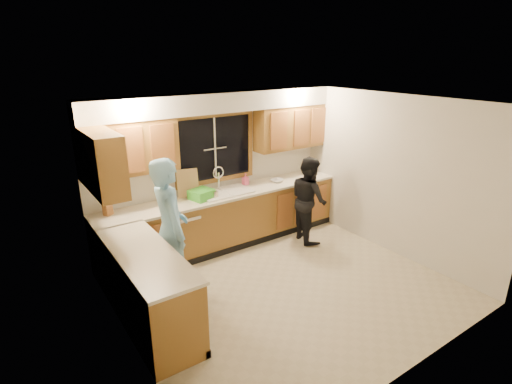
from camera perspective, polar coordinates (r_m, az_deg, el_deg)
floor at (r=5.67m, az=4.25°, el=-13.44°), size 4.20×4.20×0.00m
ceiling at (r=4.81m, az=4.99°, el=12.51°), size 4.20×4.20×0.00m
wall_back at (r=6.61m, az=-5.85°, el=3.27°), size 4.20×0.00×4.20m
wall_left at (r=4.21m, az=-18.41°, el=-7.27°), size 0.00×3.80×3.80m
wall_right at (r=6.58m, az=18.96°, el=2.23°), size 0.00×3.80×3.80m
base_cabinets_back at (r=6.63m, az=-4.35°, el=-4.05°), size 4.20×0.60×0.88m
base_cabinets_left at (r=4.97m, az=-15.25°, el=-13.34°), size 0.60×1.90×0.88m
countertop_back at (r=6.45m, az=-4.38°, el=-0.34°), size 4.20×0.63×0.04m
countertop_left at (r=4.74m, az=-15.57°, el=-8.59°), size 0.63×1.90×0.04m
upper_cabinets_left at (r=5.79m, az=-17.71°, el=6.03°), size 1.35×0.33×0.75m
upper_cabinets_right at (r=7.13m, az=4.84°, el=9.22°), size 1.35×0.33×0.75m
upper_cabinets_return at (r=5.08m, az=-21.05°, el=3.90°), size 0.33×0.90×0.75m
soffit at (r=6.24m, az=-5.39°, el=12.66°), size 4.20×0.35×0.30m
window_frame at (r=6.51m, az=-5.91°, el=6.21°), size 1.44×0.03×1.14m
sink at (r=6.48m, az=-4.46°, el=-0.59°), size 0.86×0.52×0.57m
dishwasher at (r=6.29m, az=-11.01°, el=-6.01°), size 0.60×0.56×0.82m
stove at (r=4.51m, az=-12.66°, el=-16.64°), size 0.58×0.75×0.90m
man at (r=5.16m, az=-12.12°, el=-5.40°), size 0.54×0.74×1.89m
woman at (r=6.77m, az=7.54°, el=-1.04°), size 0.71×0.83×1.46m
knife_block at (r=5.91m, az=-20.44°, el=-2.18°), size 0.14×0.13×0.20m
cutting_board at (r=6.30m, az=-9.72°, el=1.26°), size 0.35×0.19×0.44m
dish_crate at (r=6.21m, az=-7.81°, el=-0.34°), size 0.39×0.37×0.15m
soap_bottle at (r=6.82m, az=-1.52°, el=1.85°), size 0.10×0.10×0.20m
bowl at (r=6.99m, az=3.02°, el=1.64°), size 0.22×0.22×0.05m
can_left at (r=6.22m, az=-5.67°, el=-0.43°), size 0.07×0.07×0.11m
can_right at (r=6.20m, az=-5.85°, el=-0.42°), size 0.08×0.08×0.12m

